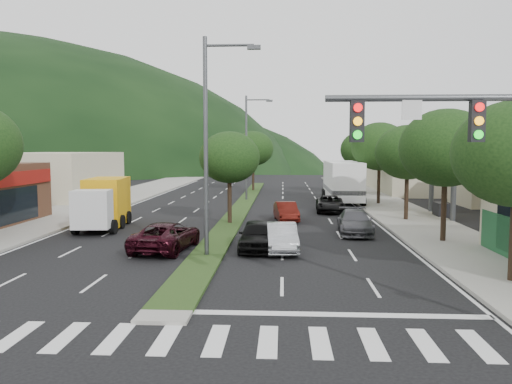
# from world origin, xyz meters

# --- Properties ---
(ground) EXTENTS (160.00, 160.00, 0.00)m
(ground) POSITION_xyz_m (0.00, 0.00, 0.00)
(ground) COLOR black
(ground) RESTS_ON ground
(sidewalk_right) EXTENTS (5.00, 90.00, 0.15)m
(sidewalk_right) POSITION_xyz_m (12.50, 25.00, 0.07)
(sidewalk_right) COLOR gray
(sidewalk_right) RESTS_ON ground
(sidewalk_left) EXTENTS (6.00, 90.00, 0.15)m
(sidewalk_left) POSITION_xyz_m (-13.00, 25.00, 0.07)
(sidewalk_left) COLOR gray
(sidewalk_left) RESTS_ON ground
(median) EXTENTS (1.60, 56.00, 0.12)m
(median) POSITION_xyz_m (0.00, 28.00, 0.06)
(median) COLOR #1E3A15
(median) RESTS_ON ground
(crosswalk) EXTENTS (19.00, 2.20, 0.01)m
(crosswalk) POSITION_xyz_m (0.00, -2.00, 0.01)
(crosswalk) COLOR silver
(crosswalk) RESTS_ON ground
(traffic_signal) EXTENTS (6.12, 0.40, 7.00)m
(traffic_signal) POSITION_xyz_m (9.03, -1.54, 4.65)
(traffic_signal) COLOR #47494C
(traffic_signal) RESTS_ON ground
(gas_canopy) EXTENTS (12.20, 8.20, 5.25)m
(gas_canopy) POSITION_xyz_m (19.00, 22.00, 4.65)
(gas_canopy) COLOR silver
(gas_canopy) RESTS_ON ground
(bldg_left_far) EXTENTS (9.00, 14.00, 4.60)m
(bldg_left_far) POSITION_xyz_m (-19.00, 34.00, 2.30)
(bldg_left_far) COLOR beige
(bldg_left_far) RESTS_ON ground
(bldg_right_far) EXTENTS (10.00, 16.00, 5.20)m
(bldg_right_far) POSITION_xyz_m (19.50, 44.00, 2.60)
(bldg_right_far) COLOR beige
(bldg_right_far) RESTS_ON ground
(tree_r_b) EXTENTS (4.80, 4.80, 6.94)m
(tree_r_b) POSITION_xyz_m (12.00, 12.00, 5.04)
(tree_r_b) COLOR black
(tree_r_b) RESTS_ON sidewalk_right
(tree_r_c) EXTENTS (4.40, 4.40, 6.48)m
(tree_r_c) POSITION_xyz_m (12.00, 20.00, 4.75)
(tree_r_c) COLOR black
(tree_r_c) RESTS_ON sidewalk_right
(tree_r_d) EXTENTS (5.00, 5.00, 7.17)m
(tree_r_d) POSITION_xyz_m (12.00, 30.00, 5.18)
(tree_r_d) COLOR black
(tree_r_d) RESTS_ON sidewalk_right
(tree_r_e) EXTENTS (4.60, 4.60, 6.71)m
(tree_r_e) POSITION_xyz_m (12.00, 40.00, 4.89)
(tree_r_e) COLOR black
(tree_r_e) RESTS_ON sidewalk_right
(tree_med_near) EXTENTS (4.00, 4.00, 6.02)m
(tree_med_near) POSITION_xyz_m (0.00, 18.00, 4.43)
(tree_med_near) COLOR black
(tree_med_near) RESTS_ON median
(tree_med_far) EXTENTS (4.80, 4.80, 6.94)m
(tree_med_far) POSITION_xyz_m (0.00, 44.00, 5.01)
(tree_med_far) COLOR black
(tree_med_far) RESTS_ON median
(streetlight_near) EXTENTS (2.60, 0.25, 10.00)m
(streetlight_near) POSITION_xyz_m (0.21, 8.00, 5.58)
(streetlight_near) COLOR #47494C
(streetlight_near) RESTS_ON ground
(streetlight_mid) EXTENTS (2.60, 0.25, 10.00)m
(streetlight_mid) POSITION_xyz_m (0.21, 33.00, 5.58)
(streetlight_mid) COLOR #47494C
(streetlight_mid) RESTS_ON ground
(sedan_silver) EXTENTS (1.69, 4.19, 1.35)m
(sedan_silver) POSITION_xyz_m (3.47, 9.50, 0.68)
(sedan_silver) COLOR #B6B9BF
(sedan_silver) RESTS_ON ground
(suv_maroon) EXTENTS (2.96, 5.33, 1.41)m
(suv_maroon) POSITION_xyz_m (-2.23, 9.42, 0.71)
(suv_maroon) COLOR black
(suv_maroon) RESTS_ON ground
(car_queue_a) EXTENTS (1.73, 4.27, 1.45)m
(car_queue_a) POSITION_xyz_m (2.25, 9.76, 0.73)
(car_queue_a) COLOR black
(car_queue_a) RESTS_ON ground
(car_queue_b) EXTENTS (2.24, 4.88, 1.38)m
(car_queue_b) POSITION_xyz_m (7.77, 14.76, 0.69)
(car_queue_b) COLOR #48484D
(car_queue_b) RESTS_ON ground
(car_queue_c) EXTENTS (1.88, 4.11, 1.30)m
(car_queue_c) POSITION_xyz_m (3.74, 19.76, 0.65)
(car_queue_c) COLOR #4F120D
(car_queue_c) RESTS_ON ground
(car_queue_d) EXTENTS (2.35, 4.75, 1.29)m
(car_queue_d) POSITION_xyz_m (7.24, 24.76, 0.65)
(car_queue_d) COLOR black
(car_queue_d) RESTS_ON ground
(box_truck) EXTENTS (2.97, 6.51, 3.11)m
(box_truck) POSITION_xyz_m (-7.74, 16.06, 1.47)
(box_truck) COLOR silver
(box_truck) RESTS_ON ground
(motorhome) EXTENTS (3.18, 9.94, 3.80)m
(motorhome) POSITION_xyz_m (9.00, 31.66, 2.03)
(motorhome) COLOR white
(motorhome) RESTS_ON ground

